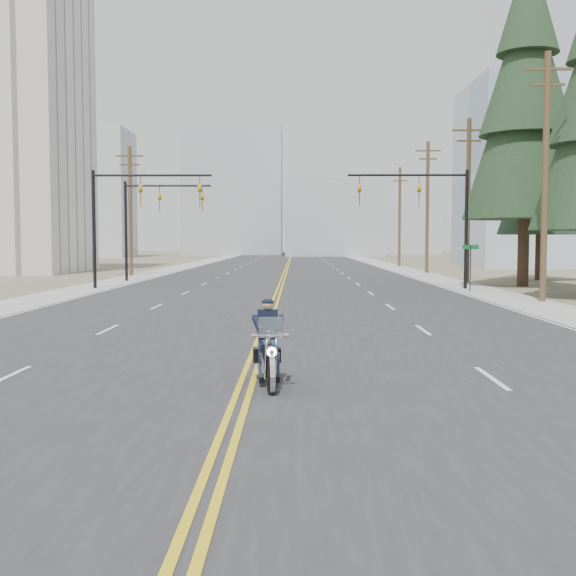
# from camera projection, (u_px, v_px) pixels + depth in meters

# --- Properties ---
(ground_plane) EXTENTS (400.00, 400.00, 0.00)m
(ground_plane) POSITION_uv_depth(u_px,v_px,m) (231.00, 430.00, 10.87)
(ground_plane) COLOR #776D56
(ground_plane) RESTS_ON ground
(road) EXTENTS (20.00, 200.00, 0.01)m
(road) POSITION_uv_depth(u_px,v_px,m) (287.00, 266.00, 80.71)
(road) COLOR #303033
(road) RESTS_ON ground
(sidewalk_left) EXTENTS (3.00, 200.00, 0.01)m
(sidewalk_left) POSITION_uv_depth(u_px,v_px,m) (185.00, 266.00, 80.84)
(sidewalk_left) COLOR #A5A5A0
(sidewalk_left) RESTS_ON ground
(sidewalk_right) EXTENTS (3.00, 200.00, 0.01)m
(sidewalk_right) POSITION_uv_depth(u_px,v_px,m) (390.00, 266.00, 80.58)
(sidewalk_right) COLOR #A5A5A0
(sidewalk_right) RESTS_ON ground
(traffic_mast_left) EXTENTS (7.10, 0.26, 7.00)m
(traffic_mast_left) POSITION_uv_depth(u_px,v_px,m) (128.00, 205.00, 42.58)
(traffic_mast_left) COLOR black
(traffic_mast_left) RESTS_ON ground
(traffic_mast_right) EXTENTS (7.10, 0.26, 7.00)m
(traffic_mast_right) POSITION_uv_depth(u_px,v_px,m) (432.00, 205.00, 42.37)
(traffic_mast_right) COLOR black
(traffic_mast_right) RESTS_ON ground
(traffic_mast_far) EXTENTS (6.10, 0.26, 7.00)m
(traffic_mast_far) POSITION_uv_depth(u_px,v_px,m) (150.00, 212.00, 50.57)
(traffic_mast_far) COLOR black
(traffic_mast_far) RESTS_ON ground
(street_sign) EXTENTS (0.90, 0.06, 2.62)m
(street_sign) POSITION_uv_depth(u_px,v_px,m) (470.00, 259.00, 40.56)
(street_sign) COLOR black
(street_sign) RESTS_ON ground
(utility_pole_b) EXTENTS (2.20, 0.30, 11.50)m
(utility_pole_b) POSITION_uv_depth(u_px,v_px,m) (545.00, 173.00, 33.29)
(utility_pole_b) COLOR brown
(utility_pole_b) RESTS_ON ground
(utility_pole_c) EXTENTS (2.20, 0.30, 11.00)m
(utility_pole_c) POSITION_uv_depth(u_px,v_px,m) (468.00, 198.00, 48.27)
(utility_pole_c) COLOR brown
(utility_pole_c) RESTS_ON ground
(utility_pole_d) EXTENTS (2.20, 0.30, 11.50)m
(utility_pole_d) POSITION_uv_depth(u_px,v_px,m) (427.00, 205.00, 63.22)
(utility_pole_d) COLOR brown
(utility_pole_d) RESTS_ON ground
(utility_pole_e) EXTENTS (2.20, 0.30, 11.00)m
(utility_pole_e) POSITION_uv_depth(u_px,v_px,m) (400.00, 215.00, 80.20)
(utility_pole_e) COLOR brown
(utility_pole_e) RESTS_ON ground
(utility_pole_left) EXTENTS (2.20, 0.30, 10.50)m
(utility_pole_left) POSITION_uv_depth(u_px,v_px,m) (130.00, 208.00, 58.55)
(utility_pole_left) COLOR brown
(utility_pole_left) RESTS_ON ground
(glass_building) EXTENTS (24.00, 16.00, 20.00)m
(glass_building) POSITION_uv_depth(u_px,v_px,m) (576.00, 176.00, 79.70)
(glass_building) COLOR #9EB5CC
(glass_building) RESTS_ON ground
(haze_bldg_a) EXTENTS (14.00, 12.00, 22.00)m
(haze_bldg_a) POSITION_uv_depth(u_px,v_px,m) (89.00, 194.00, 125.29)
(haze_bldg_a) COLOR #B7BCC6
(haze_bldg_a) RESTS_ON ground
(haze_bldg_b) EXTENTS (18.00, 14.00, 14.00)m
(haze_bldg_b) POSITION_uv_depth(u_px,v_px,m) (334.00, 219.00, 135.05)
(haze_bldg_b) COLOR #ADB2B7
(haze_bldg_b) RESTS_ON ground
(haze_bldg_c) EXTENTS (16.00, 12.00, 18.00)m
(haze_bldg_c) POSITION_uv_depth(u_px,v_px,m) (531.00, 204.00, 119.59)
(haze_bldg_c) COLOR #B7BCC6
(haze_bldg_c) RESTS_ON ground
(haze_bldg_d) EXTENTS (20.00, 15.00, 26.00)m
(haze_bldg_d) POSITION_uv_depth(u_px,v_px,m) (234.00, 192.00, 149.85)
(haze_bldg_d) COLOR #ADB2B7
(haze_bldg_d) RESTS_ON ground
(haze_bldg_e) EXTENTS (14.00, 14.00, 12.00)m
(haze_bldg_e) POSITION_uv_depth(u_px,v_px,m) (404.00, 227.00, 159.86)
(haze_bldg_e) COLOR #B7BCC6
(haze_bldg_e) RESTS_ON ground
(haze_bldg_f) EXTENTS (12.00, 12.00, 16.00)m
(haze_bldg_f) POSITION_uv_depth(u_px,v_px,m) (35.00, 214.00, 140.63)
(haze_bldg_f) COLOR #ADB2B7
(haze_bldg_f) RESTS_ON ground
(motorcyclist) EXTENTS (1.15, 2.26, 1.70)m
(motorcyclist) POSITION_uv_depth(u_px,v_px,m) (269.00, 343.00, 14.10)
(motorcyclist) COLOR black
(motorcyclist) RESTS_ON ground
(conifer_tall) EXTENTS (7.56, 7.56, 21.01)m
(conifer_tall) POSITION_uv_depth(u_px,v_px,m) (527.00, 91.00, 44.34)
(conifer_tall) COLOR #382619
(conifer_tall) RESTS_ON ground
(conifer_far) EXTENTS (6.18, 6.18, 16.56)m
(conifer_far) POSITION_uv_depth(u_px,v_px,m) (543.00, 148.00, 51.72)
(conifer_far) COLOR #382619
(conifer_far) RESTS_ON ground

